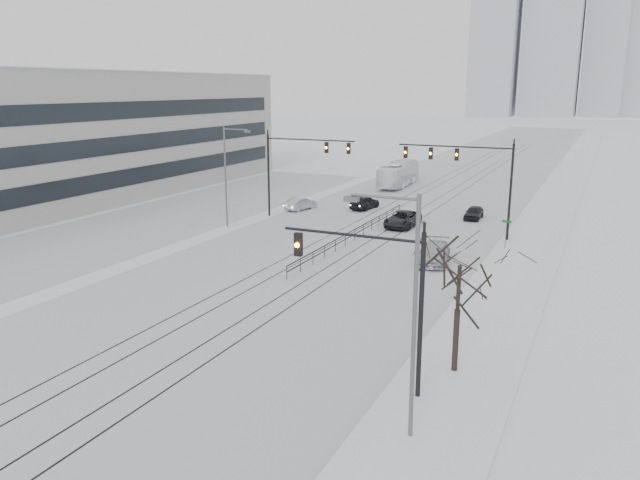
{
  "coord_description": "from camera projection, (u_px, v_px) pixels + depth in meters",
  "views": [
    {
      "loc": [
        18.57,
        -16.67,
        12.42
      ],
      "look_at": [
        2.79,
        17.2,
        3.2
      ],
      "focal_mm": 35.0,
      "sensor_mm": 36.0,
      "label": 1
    }
  ],
  "objects": [
    {
      "name": "parking_strip",
      "position": [
        193.0,
        210.0,
        64.26
      ],
      "size": [
        14.0,
        60.0,
        0.03
      ],
      "primitive_type": "cube",
      "color": "silver",
      "rests_on": "ground"
    },
    {
      "name": "sedan_nb_front",
      "position": [
        403.0,
        219.0,
        56.54
      ],
      "size": [
        2.46,
        5.14,
        1.41
      ],
      "primitive_type": "imported",
      "rotation": [
        0.0,
        0.0,
        -0.02
      ],
      "color": "black",
      "rests_on": "ground"
    },
    {
      "name": "sedan_nb_right",
      "position": [
        434.0,
        253.0,
        45.05
      ],
      "size": [
        2.79,
        5.23,
        1.44
      ],
      "primitive_type": "imported",
      "rotation": [
        0.0,
        0.0,
        0.16
      ],
      "color": "#B1B3B9",
      "rests_on": "ground"
    },
    {
      "name": "street_light_west",
      "position": [
        228.0,
        170.0,
        55.42
      ],
      "size": [
        2.73,
        0.25,
        9.0
      ],
      "color": "#595B60",
      "rests_on": "ground"
    },
    {
      "name": "curb",
      "position": [
        536.0,
        194.0,
        73.52
      ],
      "size": [
        0.1,
        260.0,
        0.12
      ],
      "primitive_type": "cube",
      "color": "gray",
      "rests_on": "ground"
    },
    {
      "name": "street_light_east",
      "position": [
        407.0,
        302.0,
        21.45
      ],
      "size": [
        2.73,
        0.25,
        9.0
      ],
      "color": "#595B60",
      "rests_on": "ground"
    },
    {
      "name": "skyline",
      "position": [
        587.0,
        41.0,
        256.69
      ],
      "size": [
        96.0,
        48.0,
        72.0
      ],
      "color": "#A4AAB4",
      "rests_on": "ground"
    },
    {
      "name": "traffic_mast_ne",
      "position": [
        470.0,
        170.0,
        51.34
      ],
      "size": [
        9.6,
        0.37,
        8.0
      ],
      "color": "black",
      "rests_on": "ground"
    },
    {
      "name": "sedan_sb_outer",
      "position": [
        301.0,
        204.0,
        64.34
      ],
      "size": [
        2.13,
        4.1,
        1.29
      ],
      "primitive_type": "imported",
      "rotation": [
        0.0,
        0.0,
        2.94
      ],
      "color": "#A5A8AD",
      "rests_on": "ground"
    },
    {
      "name": "traffic_mast_nw",
      "position": [
        296.0,
        161.0,
        59.1
      ],
      "size": [
        9.1,
        0.37,
        8.0
      ],
      "color": "black",
      "rests_on": "ground"
    },
    {
      "name": "sedan_sb_inner",
      "position": [
        365.0,
        202.0,
        64.76
      ],
      "size": [
        2.2,
        4.37,
        1.43
      ],
      "primitive_type": "imported",
      "rotation": [
        0.0,
        0.0,
        3.02
      ],
      "color": "black",
      "rests_on": "ground"
    },
    {
      "name": "road",
      "position": [
        444.0,
        188.0,
        78.07
      ],
      "size": [
        22.0,
        260.0,
        0.02
      ],
      "primitive_type": "cube",
      "color": "silver",
      "rests_on": "ground"
    },
    {
      "name": "traffic_mast_near",
      "position": [
        383.0,
        288.0,
        25.02
      ],
      "size": [
        6.1,
        0.37,
        7.0
      ],
      "color": "black",
      "rests_on": "ground"
    },
    {
      "name": "sedan_nb_far",
      "position": [
        474.0,
        213.0,
        59.88
      ],
      "size": [
        1.51,
        3.66,
        1.24
      ],
      "primitive_type": "imported",
      "rotation": [
        0.0,
        0.0,
        0.01
      ],
      "color": "black",
      "rests_on": "ground"
    },
    {
      "name": "bare_tree",
      "position": [
        459.0,
        277.0,
        26.7
      ],
      "size": [
        4.4,
        4.4,
        6.1
      ],
      "color": "black",
      "rests_on": "ground"
    },
    {
      "name": "office_building",
      "position": [
        58.0,
        136.0,
        69.94
      ],
      "size": [
        20.2,
        62.2,
        14.11
      ],
      "color": "#B8B5AD",
      "rests_on": "ground"
    },
    {
      "name": "box_truck",
      "position": [
        399.0,
        174.0,
        79.49
      ],
      "size": [
        2.95,
        11.0,
        3.04
      ],
      "primitive_type": "imported",
      "rotation": [
        0.0,
        0.0,
        3.18
      ],
      "color": "white",
      "rests_on": "ground"
    },
    {
      "name": "tram_rails",
      "position": [
        393.0,
        218.0,
        60.46
      ],
      "size": [
        5.3,
        180.0,
        0.01
      ],
      "color": "black",
      "rests_on": "ground"
    },
    {
      "name": "sidewalk_east",
      "position": [
        558.0,
        196.0,
        72.51
      ],
      "size": [
        5.0,
        260.0,
        0.16
      ],
      "primitive_type": "cube",
      "color": "white",
      "rests_on": "ground"
    },
    {
      "name": "median_fence",
      "position": [
        355.0,
        234.0,
        51.54
      ],
      "size": [
        0.06,
        24.0,
        1.0
      ],
      "color": "black",
      "rests_on": "ground"
    },
    {
      "name": "street_sign",
      "position": [
        506.0,
        230.0,
        48.2
      ],
      "size": [
        0.7,
        0.06,
        2.4
      ],
      "color": "#595B60",
      "rests_on": "ground"
    },
    {
      "name": "ground",
      "position": [
        79.0,
        402.0,
        25.26
      ],
      "size": [
        500.0,
        500.0,
        0.0
      ],
      "primitive_type": "plane",
      "color": "white",
      "rests_on": "ground"
    }
  ]
}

